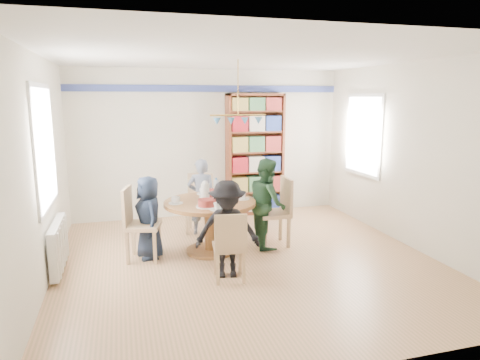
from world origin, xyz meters
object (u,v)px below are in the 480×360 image
object	(u,v)px
person_right	(267,203)
bookshelf	(255,156)
person_far	(201,197)
chair_far	(200,200)
dining_table	(210,214)
chair_left	(137,220)
person_near	(227,229)
chair_right	(279,208)
person_left	(149,217)
radiator	(58,245)
chair_near	(230,244)

from	to	relation	value
person_right	bookshelf	bearing A→B (deg)	-7.68
person_far	chair_far	bearing A→B (deg)	-77.64
dining_table	chair_left	world-z (taller)	chair_left
person_near	chair_left	bearing A→B (deg)	151.53
chair_right	chair_far	world-z (taller)	chair_right
person_far	person_near	xyz separation A→B (m)	(-0.01, -1.75, -0.01)
person_right	person_far	xyz separation A→B (m)	(-0.83, 0.84, -0.04)
chair_far	person_far	xyz separation A→B (m)	(-0.00, -0.20, 0.09)
dining_table	chair_far	bearing A→B (deg)	87.82
chair_right	person_left	xyz separation A→B (m)	(-1.91, -0.02, 0.01)
dining_table	person_near	xyz separation A→B (m)	(0.03, -0.90, 0.05)
dining_table	person_left	world-z (taller)	person_left
chair_right	person_right	xyz separation A→B (m)	(-0.19, -0.02, 0.10)
dining_table	person_far	size ratio (longest dim) A/B	1.05
chair_right	bookshelf	xyz separation A→B (m)	(0.20, 1.82, 0.55)
radiator	chair_right	xyz separation A→B (m)	(3.05, 0.22, 0.21)
radiator	person_near	size ratio (longest dim) A/B	0.82
chair_right	person_left	world-z (taller)	person_left
person_left	person_right	size ratio (longest dim) A/B	0.87
chair_left	chair_far	size ratio (longest dim) A/B	1.06
person_left	person_near	xyz separation A→B (m)	(0.88, -0.91, 0.03)
person_left	bookshelf	xyz separation A→B (m)	(2.11, 1.84, 0.54)
radiator	chair_near	distance (m)	2.20
chair_far	bookshelf	bearing A→B (deg)	33.45
person_far	chair_left	bearing A→B (deg)	52.73
radiator	chair_right	world-z (taller)	chair_right
dining_table	person_right	xyz separation A→B (m)	(0.86, 0.01, 0.11)
chair_far	chair_left	bearing A→B (deg)	-134.70
person_left	person_near	size ratio (longest dim) A/B	0.95
chair_right	person_left	size ratio (longest dim) A/B	0.89
chair_right	dining_table	bearing A→B (deg)	-178.22
dining_table	person_far	world-z (taller)	person_far
person_right	bookshelf	size ratio (longest dim) A/B	0.59
radiator	person_far	size ratio (longest dim) A/B	0.81
bookshelf	person_far	bearing A→B (deg)	-140.59
radiator	bookshelf	distance (m)	3.92
person_right	bookshelf	xyz separation A→B (m)	(0.39, 1.84, 0.45)
dining_table	chair_far	xyz separation A→B (m)	(0.04, 1.05, -0.03)
person_far	person_right	bearing A→B (deg)	147.61
radiator	chair_right	bearing A→B (deg)	4.17
chair_near	person_left	distance (m)	1.39
chair_far	bookshelf	world-z (taller)	bookshelf
chair_far	person_far	size ratio (longest dim) A/B	0.77
radiator	chair_near	size ratio (longest dim) A/B	1.16
chair_near	bookshelf	xyz separation A→B (m)	(1.23, 2.91, 0.64)
person_left	person_far	distance (m)	1.22
chair_left	person_far	world-z (taller)	person_far
bookshelf	chair_left	bearing A→B (deg)	-140.52
chair_near	person_left	xyz separation A→B (m)	(-0.87, 1.08, 0.10)
dining_table	bookshelf	world-z (taller)	bookshelf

